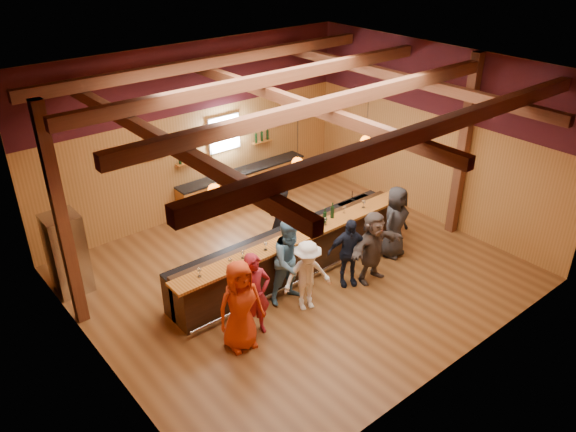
{
  "coord_description": "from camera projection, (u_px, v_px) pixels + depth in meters",
  "views": [
    {
      "loc": [
        -6.85,
        -8.03,
        7.14
      ],
      "look_at": [
        0.0,
        0.3,
        1.35
      ],
      "focal_mm": 35.0,
      "sensor_mm": 36.0,
      "label": 1
    }
  ],
  "objects": [
    {
      "name": "bottle_a",
      "position": [
        325.0,
        217.0,
        12.41
      ],
      "size": [
        0.08,
        0.08,
        0.35
      ],
      "color": "black",
      "rests_on": "bar_counter"
    },
    {
      "name": "customer_denim",
      "position": [
        291.0,
        261.0,
        11.39
      ],
      "size": [
        0.98,
        0.79,
        1.9
      ],
      "primitive_type": "imported",
      "rotation": [
        0.0,
        0.0,
        -0.08
      ],
      "color": "#5486A8",
      "rests_on": "ground"
    },
    {
      "name": "customer_dark",
      "position": [
        395.0,
        222.0,
        12.98
      ],
      "size": [
        0.95,
        0.72,
        1.75
      ],
      "primitive_type": "imported",
      "rotation": [
        0.0,
        0.0,
        0.21
      ],
      "color": "#272629",
      "rests_on": "ground"
    },
    {
      "name": "customer_redvest",
      "position": [
        255.0,
        295.0,
        10.5
      ],
      "size": [
        0.71,
        0.55,
        1.74
      ],
      "primitive_type": "imported",
      "rotation": [
        0.0,
        0.0,
        -0.24
      ],
      "color": "maroon",
      "rests_on": "ground"
    },
    {
      "name": "bar_counter",
      "position": [
        293.0,
        251.0,
        12.54
      ],
      "size": [
        6.3,
        1.07,
        1.11
      ],
      "color": "black",
      "rests_on": "ground"
    },
    {
      "name": "glass_e",
      "position": [
        287.0,
        234.0,
        11.73
      ],
      "size": [
        0.09,
        0.09,
        0.2
      ],
      "color": "silver",
      "rests_on": "bar_counter"
    },
    {
      "name": "customer_brown",
      "position": [
        373.0,
        247.0,
        12.09
      ],
      "size": [
        1.54,
        0.5,
        1.66
      ],
      "primitive_type": "imported",
      "rotation": [
        0.0,
        0.0,
        0.01
      ],
      "color": "#574B45",
      "rests_on": "ground"
    },
    {
      "name": "customer_navy",
      "position": [
        349.0,
        252.0,
        11.97
      ],
      "size": [
        1.0,
        0.78,
        1.59
      ],
      "primitive_type": "imported",
      "rotation": [
        0.0,
        0.0,
        -0.49
      ],
      "color": "black",
      "rests_on": "ground"
    },
    {
      "name": "glass_h",
      "position": [
        364.0,
        202.0,
        13.05
      ],
      "size": [
        0.09,
        0.09,
        0.19
      ],
      "color": "silver",
      "rests_on": "bar_counter"
    },
    {
      "name": "bottle_b",
      "position": [
        332.0,
        212.0,
        12.61
      ],
      "size": [
        0.08,
        0.08,
        0.38
      ],
      "color": "black",
      "rests_on": "bar_counter"
    },
    {
      "name": "back_bar_cabinet",
      "position": [
        243.0,
        186.0,
        15.65
      ],
      "size": [
        4.0,
        0.52,
        0.95
      ],
      "color": "#99541B",
      "rests_on": "ground"
    },
    {
      "name": "glass_a",
      "position": [
        199.0,
        270.0,
        10.54
      ],
      "size": [
        0.09,
        0.09,
        0.2
      ],
      "color": "silver",
      "rests_on": "bar_counter"
    },
    {
      "name": "bartender",
      "position": [
        281.0,
        220.0,
        13.06
      ],
      "size": [
        0.66,
        0.46,
        1.74
      ],
      "primitive_type": "imported",
      "rotation": [
        0.0,
        0.0,
        3.07
      ],
      "color": "black",
      "rests_on": "ground"
    },
    {
      "name": "stainless_fridge",
      "position": [
        67.0,
        254.0,
        11.72
      ],
      "size": [
        0.7,
        0.7,
        1.8
      ],
      "primitive_type": "cube",
      "color": "silver",
      "rests_on": "ground"
    },
    {
      "name": "customer_white",
      "position": [
        307.0,
        276.0,
        11.21
      ],
      "size": [
        1.13,
        0.85,
        1.55
      ],
      "primitive_type": "imported",
      "rotation": [
        0.0,
        0.0,
        -0.31
      ],
      "color": "white",
      "rests_on": "ground"
    },
    {
      "name": "window",
      "position": [
        224.0,
        133.0,
        14.83
      ],
      "size": [
        0.95,
        0.09,
        0.95
      ],
      "color": "silver",
      "rests_on": "room"
    },
    {
      "name": "glass_b",
      "position": [
        230.0,
        260.0,
        10.87
      ],
      "size": [
        0.08,
        0.08,
        0.18
      ],
      "color": "silver",
      "rests_on": "bar_counter"
    },
    {
      "name": "glass_g",
      "position": [
        344.0,
        208.0,
        12.81
      ],
      "size": [
        0.08,
        0.08,
        0.17
      ],
      "color": "silver",
      "rests_on": "bar_counter"
    },
    {
      "name": "customer_orange",
      "position": [
        240.0,
        306.0,
        10.15
      ],
      "size": [
        0.97,
        0.71,
        1.82
      ],
      "primitive_type": "imported",
      "rotation": [
        0.0,
        0.0,
        -0.15
      ],
      "color": "red",
      "rests_on": "ground"
    },
    {
      "name": "room",
      "position": [
        296.0,
        138.0,
        11.19
      ],
      "size": [
        9.04,
        9.0,
        4.52
      ],
      "color": "brown",
      "rests_on": "ground"
    },
    {
      "name": "glass_f",
      "position": [
        325.0,
        220.0,
        12.32
      ],
      "size": [
        0.08,
        0.08,
        0.19
      ],
      "color": "silver",
      "rests_on": "bar_counter"
    },
    {
      "name": "glass_c",
      "position": [
        242.0,
        252.0,
        11.13
      ],
      "size": [
        0.08,
        0.08,
        0.18
      ],
      "color": "silver",
      "rests_on": "bar_counter"
    },
    {
      "name": "pendant_lights",
      "position": [
        297.0,
        163.0,
        11.39
      ],
      "size": [
        4.24,
        0.24,
        1.37
      ],
      "color": "black",
      "rests_on": "room"
    },
    {
      "name": "ice_bucket",
      "position": [
        313.0,
        221.0,
        12.24
      ],
      "size": [
        0.24,
        0.24,
        0.26
      ],
      "primitive_type": "cylinder",
      "color": "brown",
      "rests_on": "bar_counter"
    },
    {
      "name": "framed_pictures",
      "position": [
        251.0,
        125.0,
        15.29
      ],
      "size": [
        5.35,
        0.05,
        0.45
      ],
      "color": "black",
      "rests_on": "room"
    },
    {
      "name": "glass_d",
      "position": [
        265.0,
        244.0,
        11.39
      ],
      "size": [
        0.09,
        0.09,
        0.19
      ],
      "color": "silver",
      "rests_on": "bar_counter"
    },
    {
      "name": "wine_shelves",
      "position": [
        226.0,
        149.0,
        14.99
      ],
      "size": [
        3.0,
        0.18,
        0.3
      ],
      "color": "#99541B",
      "rests_on": "room"
    }
  ]
}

